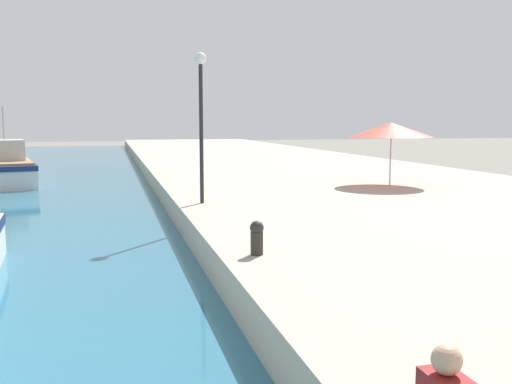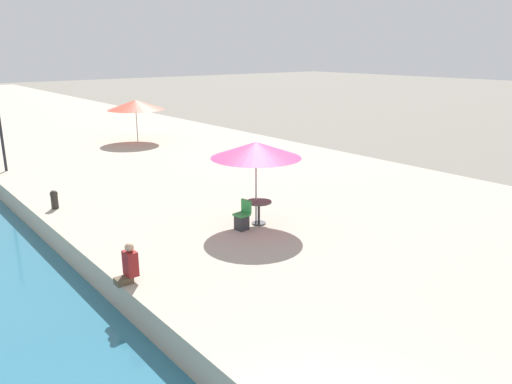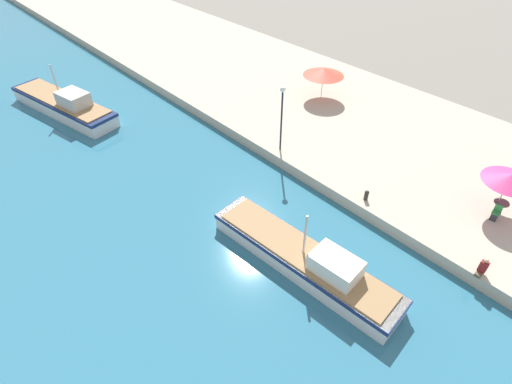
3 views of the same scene
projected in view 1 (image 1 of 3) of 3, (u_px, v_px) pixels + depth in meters
quay_promenade at (277, 169)px, 35.01m from camera, size 16.00×90.00×0.80m
fishing_boat_mid at (6, 166)px, 31.21m from camera, size 4.56×11.18×4.05m
cafe_umbrella_white at (391, 130)px, 22.36m from camera, size 3.28×3.28×2.46m
mooring_bollard at (257, 237)px, 10.76m from camera, size 0.26×0.26×0.65m
lamppost at (201, 102)px, 17.22m from camera, size 0.36×0.36×4.56m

